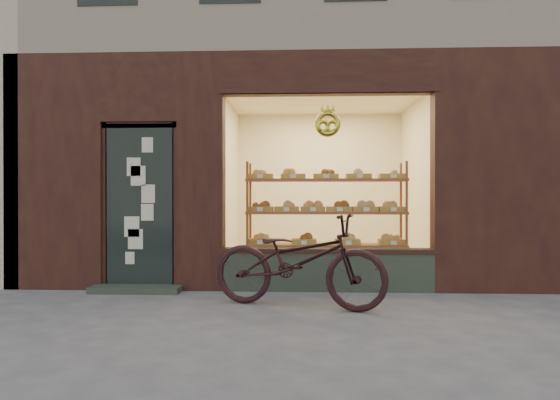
{
  "coord_description": "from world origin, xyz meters",
  "views": [
    {
      "loc": [
        0.13,
        -4.37,
        1.22
      ],
      "look_at": [
        -0.16,
        2.0,
        1.18
      ],
      "focal_mm": 32.0,
      "sensor_mm": 36.0,
      "label": 1
    }
  ],
  "objects": [
    {
      "name": "ground",
      "position": [
        0.0,
        0.0,
        0.0
      ],
      "size": [
        90.0,
        90.0,
        0.0
      ],
      "primitive_type": "plane",
      "color": "#525359"
    },
    {
      "name": "display_shelf",
      "position": [
        0.45,
        2.55,
        0.89
      ],
      "size": [
        2.2,
        0.45,
        1.7
      ],
      "color": "brown",
      "rests_on": "ground"
    },
    {
      "name": "bicycle",
      "position": [
        0.08,
        1.13,
        0.52
      ],
      "size": [
        2.09,
        1.22,
        1.04
      ],
      "primitive_type": "imported",
      "rotation": [
        0.0,
        0.0,
        1.28
      ],
      "color": "black",
      "rests_on": "ground"
    }
  ]
}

